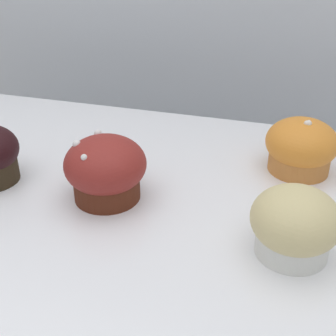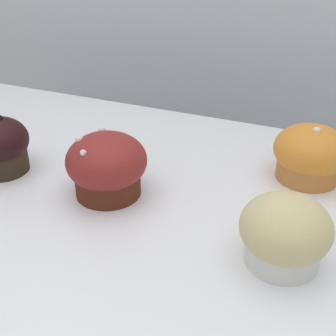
# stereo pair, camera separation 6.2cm
# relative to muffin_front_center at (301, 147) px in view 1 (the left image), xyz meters

# --- Properties ---
(wall_back) EXTENTS (3.20, 0.10, 1.80)m
(wall_back) POSITION_rel_muffin_front_center_xyz_m (-0.27, 0.44, -0.05)
(wall_back) COLOR silver
(wall_back) RESTS_ON ground
(muffin_front_center) EXTENTS (0.11, 0.11, 0.09)m
(muffin_front_center) POSITION_rel_muffin_front_center_xyz_m (0.00, 0.00, 0.00)
(muffin_front_center) COLOR #C57837
(muffin_front_center) RESTS_ON display_counter
(muffin_back_left) EXTENTS (0.10, 0.10, 0.08)m
(muffin_back_left) POSITION_rel_muffin_front_center_xyz_m (0.00, -0.20, 0.00)
(muffin_back_left) COLOR silver
(muffin_back_left) RESTS_ON display_counter
(muffin_front_left) EXTENTS (0.11, 0.11, 0.09)m
(muffin_front_left) POSITION_rel_muffin_front_center_xyz_m (-0.25, -0.15, 0.00)
(muffin_front_left) COLOR #512113
(muffin_front_left) RESTS_ON display_counter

